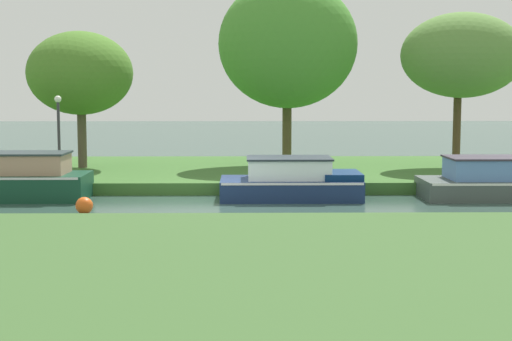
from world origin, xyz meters
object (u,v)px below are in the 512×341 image
at_px(navy_narrowboat, 292,182).
at_px(willow_tree_right, 462,56).
at_px(willow_tree_centre, 288,44).
at_px(willow_tree_left, 80,73).
at_px(lamp_post, 59,126).
at_px(slate_cruiser, 505,182).
at_px(channel_buoy, 84,206).

relative_size(navy_narrowboat, willow_tree_right, 0.73).
relative_size(navy_narrowboat, willow_tree_centre, 0.59).
distance_m(willow_tree_left, willow_tree_right, 14.82).
distance_m(willow_tree_centre, lamp_post, 9.77).
height_order(willow_tree_left, lamp_post, willow_tree_left).
height_order(navy_narrowboat, slate_cruiser, slate_cruiser).
height_order(slate_cruiser, willow_tree_right, willow_tree_right).
height_order(navy_narrowboat, channel_buoy, navy_narrowboat).
height_order(slate_cruiser, willow_tree_centre, willow_tree_centre).
bearing_deg(channel_buoy, slate_cruiser, 12.96).
xyz_separation_m(willow_tree_centre, channel_buoy, (-6.17, -9.82, -4.99)).
height_order(willow_tree_right, lamp_post, willow_tree_right).
xyz_separation_m(slate_cruiser, channel_buoy, (-12.70, -2.92, -0.29)).
xyz_separation_m(navy_narrowboat, channel_buoy, (-5.94, -2.92, -0.31)).
bearing_deg(navy_narrowboat, slate_cruiser, 0.00).
bearing_deg(willow_tree_right, willow_tree_centre, 172.77).
distance_m(willow_tree_right, lamp_post, 15.51).
bearing_deg(slate_cruiser, channel_buoy, -167.04).
bearing_deg(willow_tree_left, navy_narrowboat, -36.72).
relative_size(willow_tree_left, willow_tree_right, 0.87).
bearing_deg(channel_buoy, willow_tree_centre, 57.86).
bearing_deg(willow_tree_centre, navy_narrowboat, -91.93).
relative_size(slate_cruiser, willow_tree_centre, 0.73).
bearing_deg(willow_tree_left, lamp_post, -90.72).
distance_m(willow_tree_left, lamp_post, 3.93).
bearing_deg(willow_tree_centre, willow_tree_right, -7.23).
height_order(navy_narrowboat, willow_tree_left, willow_tree_left).
relative_size(willow_tree_left, willow_tree_centre, 0.71).
height_order(willow_tree_centre, willow_tree_right, willow_tree_centre).
distance_m(navy_narrowboat, willow_tree_centre, 8.34).
distance_m(navy_narrowboat, slate_cruiser, 6.76).
relative_size(willow_tree_right, channel_buoy, 12.49).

